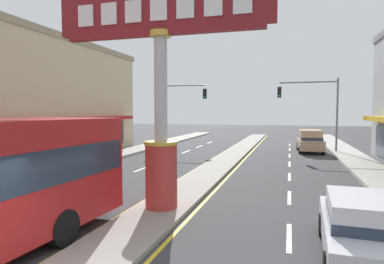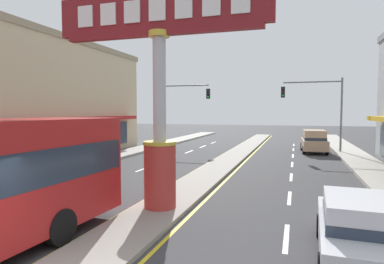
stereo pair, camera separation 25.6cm
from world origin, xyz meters
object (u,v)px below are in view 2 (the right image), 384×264
at_px(traffic_light_left_side, 180,103).
at_px(street_bench, 14,171).
at_px(district_sign, 159,86).
at_px(traffic_light_right_side, 319,102).
at_px(sedan_near_right_lane, 361,229).
at_px(pedestrian_far_side, 39,153).
at_px(storefront_left, 6,97).
at_px(suv_near_left_lane, 314,141).
at_px(pedestrian_near_kerb, 92,145).

xyz_separation_m(traffic_light_left_side, street_bench, (-2.10, -17.55, -3.60)).
relative_size(district_sign, traffic_light_right_side, 1.23).
height_order(sedan_near_right_lane, pedestrian_far_side, pedestrian_far_side).
relative_size(street_bench, pedestrian_far_side, 0.96).
relative_size(storefront_left, suv_near_left_lane, 5.37).
relative_size(storefront_left, street_bench, 15.70).
height_order(district_sign, pedestrian_near_kerb, district_sign).
bearing_deg(district_sign, traffic_light_left_side, 107.71).
xyz_separation_m(traffic_light_right_side, suv_near_left_lane, (-0.28, 0.19, -3.26)).
bearing_deg(pedestrian_far_side, sedan_near_right_lane, -24.24).
bearing_deg(district_sign, sedan_near_right_lane, -21.02).
distance_m(traffic_light_right_side, pedestrian_near_kerb, 18.27).
height_order(district_sign, suv_near_left_lane, district_sign).
relative_size(traffic_light_left_side, sedan_near_right_lane, 1.42).
bearing_deg(storefront_left, street_bench, -41.64).
distance_m(sedan_near_right_lane, pedestrian_far_side, 16.74).
xyz_separation_m(suv_near_left_lane, pedestrian_near_kerb, (-14.90, -9.89, 0.18)).
height_order(traffic_light_left_side, pedestrian_far_side, traffic_light_left_side).
xyz_separation_m(traffic_light_right_side, pedestrian_near_kerb, (-15.18, -9.70, -3.08)).
bearing_deg(pedestrian_near_kerb, traffic_light_left_side, 74.77).
bearing_deg(pedestrian_far_side, pedestrian_near_kerb, 85.37).
bearing_deg(district_sign, traffic_light_right_side, 71.85).
height_order(storefront_left, suv_near_left_lane, storefront_left).
bearing_deg(suv_near_left_lane, sedan_near_right_lane, -90.02).
xyz_separation_m(suv_near_left_lane, pedestrian_far_side, (-15.27, -14.51, 0.13)).
bearing_deg(suv_near_left_lane, traffic_light_right_side, -34.13).
xyz_separation_m(district_sign, pedestrian_near_kerb, (-8.98, 9.22, -3.15)).
relative_size(district_sign, traffic_light_left_side, 1.23).
height_order(traffic_light_left_side, pedestrian_near_kerb, traffic_light_left_side).
height_order(district_sign, storefront_left, storefront_left).
height_order(storefront_left, traffic_light_left_side, storefront_left).
bearing_deg(district_sign, pedestrian_near_kerb, 134.24).
distance_m(storefront_left, street_bench, 9.31).
distance_m(traffic_light_right_side, sedan_near_right_lane, 21.47).
bearing_deg(pedestrian_near_kerb, sedan_near_right_lane, -37.66).
height_order(suv_near_left_lane, pedestrian_far_side, suv_near_left_lane).
xyz_separation_m(traffic_light_right_side, sedan_near_right_lane, (-0.29, -21.19, -3.46)).
bearing_deg(traffic_light_right_side, storefront_left, -151.33).
bearing_deg(suv_near_left_lane, pedestrian_far_side, -136.46).
height_order(storefront_left, traffic_light_right_side, storefront_left).
bearing_deg(pedestrian_near_kerb, pedestrian_far_side, -94.63).
relative_size(sedan_near_right_lane, pedestrian_near_kerb, 2.51).
bearing_deg(district_sign, storefront_left, 152.84).
distance_m(district_sign, pedestrian_far_side, 10.90).
bearing_deg(storefront_left, pedestrian_far_side, -28.82).
xyz_separation_m(storefront_left, street_bench, (6.35, -5.65, -3.79)).
relative_size(traffic_light_right_side, sedan_near_right_lane, 1.42).
bearing_deg(sedan_near_right_lane, suv_near_left_lane, 89.98).
bearing_deg(storefront_left, sedan_near_right_lane, -25.45).
bearing_deg(street_bench, traffic_light_right_side, 49.62).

